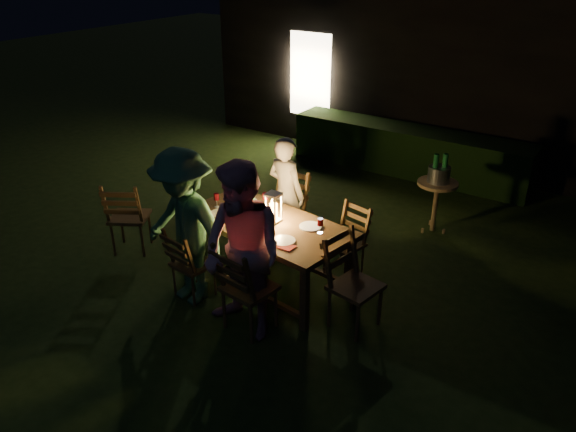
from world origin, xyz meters
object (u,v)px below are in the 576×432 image
Objects in this scene: dining_table at (268,228)px; person_house_side at (286,194)px; chair_far_left at (284,225)px; person_opp_left at (185,228)px; ice_bucket at (439,174)px; bottle_bucket_a at (435,171)px; side_table at (437,188)px; lantern at (273,209)px; bottle_bucket_b at (444,171)px; chair_near_right at (248,302)px; chair_far_right at (345,254)px; chair_end at (353,299)px; chair_near_left at (193,275)px; person_opp_right at (243,253)px; bottle_table at (251,204)px; chair_spare at (131,229)px.

dining_table is 1.37× the size of person_house_side.
person_opp_left reaches higher than chair_far_left.
ice_bucket is 0.94× the size of bottle_bucket_a.
dining_table is 0.94m from person_house_side.
chair_far_left is at bearing -133.31° from side_table.
bottle_bucket_b is at bearing 64.73° from lantern.
bottle_bucket_a is at bearing -141.34° from side_table.
person_house_side is 2.18m from bottle_bucket_b.
chair_far_right is (0.31, 1.51, -0.05)m from chair_near_right.
chair_near_right is at bearing -71.90° from lantern.
chair_far_left is at bearing 120.35° from dining_table.
chair_end reaches higher than bottle_bucket_b.
lantern is 2.59m from ice_bucket.
chair_far_right is 2.87× the size of bottle_bucket_b.
side_table is (1.14, 2.39, -0.09)m from dining_table.
bottle_bucket_a is at bearing -92.12° from chair_far_right.
person_opp_left is 3.58m from side_table.
chair_end is (1.77, 0.53, 0.04)m from chair_near_left.
chair_far_right is (1.20, 1.39, -0.00)m from chair_near_left.
person_opp_right is 2.53× the size of side_table.
chair_near_right is at bearing -104.53° from bottle_bucket_b.
lantern is at bearing -114.65° from ice_bucket.
person_house_side reaches higher than chair_near_right.
chair_near_right is 3.37× the size of bottle_bucket_b.
bottle_bucket_a is at bearing 83.86° from chair_near_right.
ice_bucket is at bearing 69.56° from person_opp_left.
chair_near_left is 1.05m from bottle_table.
chair_near_right is 3.36m from ice_bucket.
bottle_bucket_a is at bearing 11.05° from chair_spare.
chair_far_left reaches higher than chair_near_left.
chair_near_right reaches higher than chair_spare.
chair_near_left is 0.90m from chair_near_right.
chair_near_right is 0.60× the size of person_opp_left.
ice_bucket is (-0.08, 2.56, 0.53)m from chair_end.
bottle_table is (-1.46, 0.20, 0.64)m from chair_end.
ice_bucket is at bearing 83.18° from chair_near_right.
bottle_bucket_a is (1.42, 1.48, 0.14)m from person_house_side.
bottle_table is (-0.25, 0.03, 0.22)m from dining_table.
person_opp_left reaches higher than lantern.
person_opp_left is (-0.22, -1.58, 0.58)m from chair_far_left.
chair_spare is at bearing 173.63° from chair_near_left.
lantern is at bearing -114.00° from bottle_bucket_a.
bottle_bucket_b is at bearing -126.38° from person_house_side.
person_house_side is at bearing -98.10° from chair_far_left.
chair_end is 3.05× the size of lantern.
chair_near_right reaches higher than chair_far_left.
chair_end is 3.33× the size of bottle_bucket_b.
chair_far_right is at bearing -106.99° from bottle_bucket_b.
person_opp_left reaches higher than bottle_bucket_a.
ice_bucket reaches higher than side_table.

